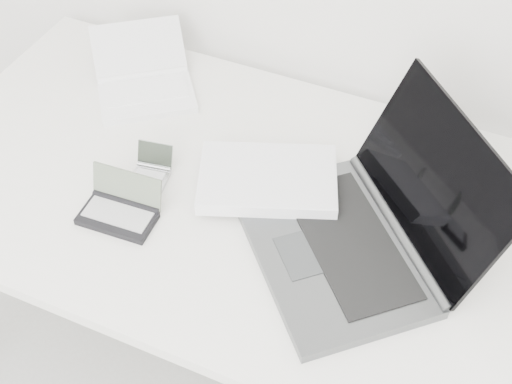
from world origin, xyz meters
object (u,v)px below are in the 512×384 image
at_px(desk, 277,218).
at_px(laptop_large, 333,214).
at_px(palmtop_charcoal, 120,210).
at_px(netbook_open_white, 144,82).

xyz_separation_m(desk, laptop_large, (0.13, -0.02, 0.09)).
bearing_deg(palmtop_charcoal, desk, 26.85).
relative_size(desk, laptop_large, 2.39).
bearing_deg(desk, palmtop_charcoal, -149.98).
distance_m(desk, laptop_large, 0.16).
distance_m(desk, palmtop_charcoal, 0.33).
height_order(desk, netbook_open_white, netbook_open_white).
height_order(laptop_large, netbook_open_white, laptop_large).
bearing_deg(laptop_large, palmtop_charcoal, -113.78).
bearing_deg(palmtop_charcoal, laptop_large, 16.03).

